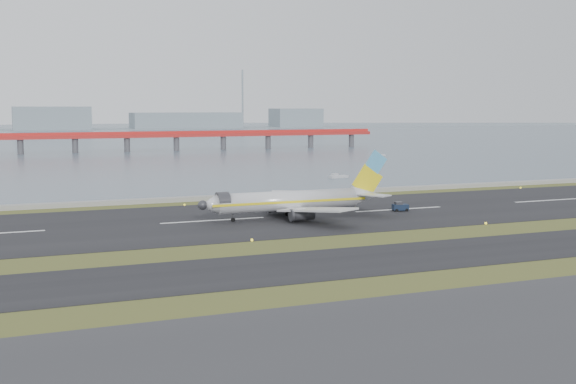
# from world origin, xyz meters

# --- Properties ---
(ground) EXTENTS (1000.00, 1000.00, 0.00)m
(ground) POSITION_xyz_m (0.00, 0.00, 0.00)
(ground) COLOR #384A1A
(ground) RESTS_ON ground
(apron_strip) EXTENTS (1000.00, 50.00, 0.10)m
(apron_strip) POSITION_xyz_m (0.00, -55.00, 0.05)
(apron_strip) COLOR #313134
(apron_strip) RESTS_ON ground
(taxiway_strip) EXTENTS (1000.00, 18.00, 0.10)m
(taxiway_strip) POSITION_xyz_m (0.00, -12.00, 0.05)
(taxiway_strip) COLOR black
(taxiway_strip) RESTS_ON ground
(runway_strip) EXTENTS (1000.00, 45.00, 0.10)m
(runway_strip) POSITION_xyz_m (0.00, 30.00, 0.05)
(runway_strip) COLOR black
(runway_strip) RESTS_ON ground
(seawall) EXTENTS (1000.00, 2.50, 1.00)m
(seawall) POSITION_xyz_m (0.00, 60.00, 0.50)
(seawall) COLOR gray
(seawall) RESTS_ON ground
(bay_water) EXTENTS (1400.00, 800.00, 1.30)m
(bay_water) POSITION_xyz_m (0.00, 460.00, 0.00)
(bay_water) COLOR #4D5F6E
(bay_water) RESTS_ON ground
(red_pier) EXTENTS (260.00, 5.00, 10.20)m
(red_pier) POSITION_xyz_m (20.00, 250.00, 7.28)
(red_pier) COLOR red
(red_pier) RESTS_ON ground
(far_shoreline) EXTENTS (1400.00, 80.00, 60.50)m
(far_shoreline) POSITION_xyz_m (13.62, 620.00, 6.07)
(far_shoreline) COLOR gray
(far_shoreline) RESTS_ON ground
(airliner) EXTENTS (38.52, 32.89, 12.80)m
(airliner) POSITION_xyz_m (15.55, 27.14, 3.46)
(airliner) COLOR silver
(airliner) RESTS_ON ground
(pushback_tug) EXTENTS (3.42, 2.36, 2.02)m
(pushback_tug) POSITION_xyz_m (39.04, 27.80, 0.98)
(pushback_tug) COLOR #131F34
(pushback_tug) RESTS_ON ground
(workboat_near) EXTENTS (6.45, 3.18, 1.50)m
(workboat_near) POSITION_xyz_m (57.77, 96.07, 0.48)
(workboat_near) COLOR #B6B6BA
(workboat_near) RESTS_ON ground
(workboat_far) EXTENTS (6.41, 3.12, 1.49)m
(workboat_far) POSITION_xyz_m (117.01, 178.92, 0.47)
(workboat_far) COLOR #B6B6BA
(workboat_far) RESTS_ON ground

